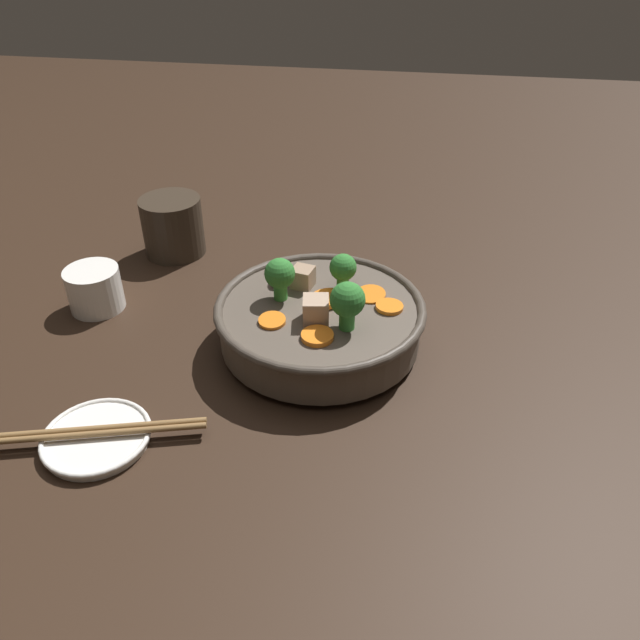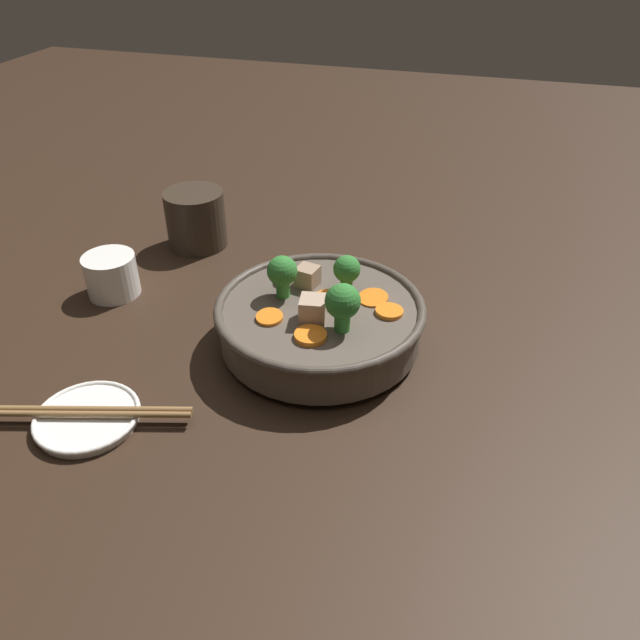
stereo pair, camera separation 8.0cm
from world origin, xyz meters
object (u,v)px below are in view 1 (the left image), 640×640
tea_cup (95,289)px  chopsticks_pair (95,431)px  stirfry_bowl (320,318)px  dark_mug (173,226)px  side_saucer (97,438)px

tea_cup → chopsticks_pair: tea_cup is taller
stirfry_bowl → dark_mug: size_ratio=2.19×
side_saucer → tea_cup: (0.25, 0.12, 0.02)m
side_saucer → stirfry_bowl: bearing=-44.6°
tea_cup → dark_mug: (0.18, -0.05, 0.02)m
tea_cup → chopsticks_pair: bearing=-154.5°
stirfry_bowl → chopsticks_pair: stirfry_bowl is taller
stirfry_bowl → dark_mug: bearing=52.3°
side_saucer → chopsticks_pair: bearing=0.0°
chopsticks_pair → dark_mug: bearing=8.9°
stirfry_bowl → tea_cup: 0.33m
stirfry_bowl → side_saucer: bearing=135.4°
side_saucer → tea_cup: size_ratio=1.56×
tea_cup → dark_mug: bearing=-16.4°
stirfry_bowl → tea_cup: bearing=83.7°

